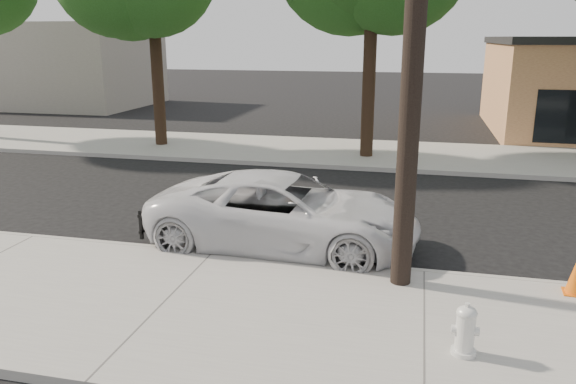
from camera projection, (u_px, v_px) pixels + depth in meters
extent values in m
plane|color=black|center=(246.00, 225.00, 12.93)|extent=(120.00, 120.00, 0.00)
cube|color=gray|center=(165.00, 306.00, 8.87)|extent=(90.00, 4.40, 0.15)
cube|color=gray|center=(314.00, 151.00, 20.88)|extent=(90.00, 5.00, 0.15)
cube|color=#9E9B93|center=(214.00, 255.00, 10.94)|extent=(90.00, 0.12, 0.16)
cube|color=gray|center=(37.00, 65.00, 35.43)|extent=(14.00, 8.00, 5.00)
cylinder|color=black|center=(416.00, 4.00, 8.36)|extent=(0.34, 0.34, 9.00)
cylinder|color=black|center=(158.00, 89.00, 21.34)|extent=(0.44, 0.44, 4.25)
cylinder|color=black|center=(369.00, 87.00, 19.13)|extent=(0.44, 0.44, 4.75)
imported|color=silver|center=(285.00, 212.00, 11.37)|extent=(5.53, 2.70, 1.51)
cylinder|color=silver|center=(463.00, 351.00, 7.39)|extent=(0.33, 0.33, 0.06)
cylinder|color=silver|center=(465.00, 334.00, 7.32)|extent=(0.25, 0.25, 0.57)
ellipsoid|color=silver|center=(467.00, 313.00, 7.24)|extent=(0.27, 0.27, 0.19)
cylinder|color=silver|center=(465.00, 330.00, 7.31)|extent=(0.35, 0.12, 0.11)
cylinder|color=silver|center=(465.00, 330.00, 7.31)|extent=(0.15, 0.19, 0.14)
cube|color=orange|center=(574.00, 293.00, 9.14)|extent=(0.37, 0.37, 0.02)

